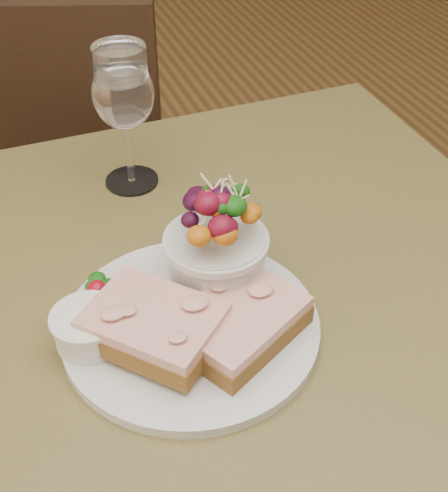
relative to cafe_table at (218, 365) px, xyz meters
name	(u,v)px	position (x,y,z in m)	size (l,w,h in m)	color
cafe_table	(218,365)	(0.00, 0.00, 0.00)	(0.80, 0.80, 0.75)	#4A441F
chair_far	(81,245)	(-0.06, 0.72, -0.36)	(0.54, 0.54, 0.90)	black
dinner_plate	(191,326)	(-0.04, -0.03, 0.11)	(0.26, 0.26, 0.01)	silver
sandwich_front	(238,322)	(0.00, -0.06, 0.13)	(0.16, 0.14, 0.03)	#522C16
sandwich_back	(154,325)	(-0.08, -0.04, 0.14)	(0.15, 0.16, 0.03)	#522C16
ramekin	(88,327)	(-0.14, -0.02, 0.13)	(0.07, 0.07, 0.04)	white
salad_bowl	(216,239)	(0.01, 0.02, 0.17)	(0.10, 0.10, 0.13)	silver
garnish	(105,286)	(-0.11, 0.05, 0.12)	(0.05, 0.04, 0.02)	#0A390A
wine_glass	(123,98)	(-0.02, 0.25, 0.22)	(0.08, 0.08, 0.18)	white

